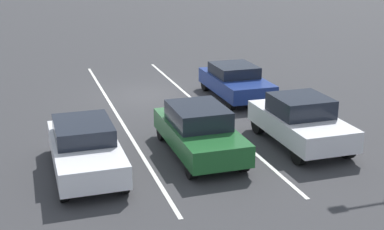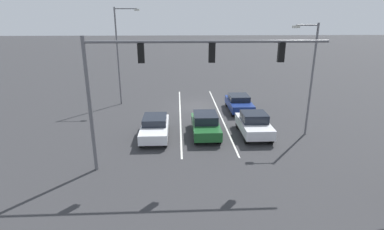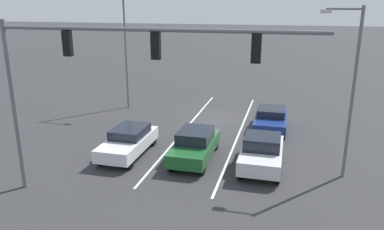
{
  "view_description": "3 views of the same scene",
  "coord_description": "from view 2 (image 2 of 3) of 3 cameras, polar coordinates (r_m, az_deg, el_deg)",
  "views": [
    {
      "loc": [
        4.95,
        21.87,
        6.3
      ],
      "look_at": [
        0.66,
        8.51,
        1.79
      ],
      "focal_mm": 50.0,
      "sensor_mm": 36.0,
      "label": 1
    },
    {
      "loc": [
        1.88,
        26.86,
        7.91
      ],
      "look_at": [
        0.9,
        6.53,
        1.3
      ],
      "focal_mm": 28.0,
      "sensor_mm": 36.0,
      "label": 2
    },
    {
      "loc": [
        -4.36,
        24.39,
        7.69
      ],
      "look_at": [
        0.45,
        5.83,
        1.96
      ],
      "focal_mm": 35.0,
      "sensor_mm": 36.0,
      "label": 3
    }
  ],
  "objects": [
    {
      "name": "ground_plane",
      "position": [
        28.07,
        1.19,
        1.62
      ],
      "size": [
        240.0,
        240.0,
        0.0
      ],
      "primitive_type": "plane",
      "color": "#333335"
    },
    {
      "name": "car_silver_leftlane_front",
      "position": [
        21.46,
        11.7,
        -1.69
      ],
      "size": [
        1.92,
        4.12,
        1.62
      ],
      "color": "silver",
      "rests_on": "ground_plane"
    },
    {
      "name": "car_darkgreen_midlane_front",
      "position": [
        21.11,
        2.57,
        -1.77
      ],
      "size": [
        1.83,
        4.36,
        1.54
      ],
      "color": "#1E5928",
      "rests_on": "ground_plane"
    },
    {
      "name": "street_lamp_left_shoulder",
      "position": [
        21.72,
        21.52,
        7.44
      ],
      "size": [
        1.73,
        0.24,
        7.63
      ],
      "color": "slate",
      "rests_on": "ground_plane"
    },
    {
      "name": "street_lamp_right_shoulder",
      "position": [
        28.79,
        -13.55,
        11.9
      ],
      "size": [
        2.27,
        0.24,
        8.84
      ],
      "color": "slate",
      "rests_on": "ground_plane"
    },
    {
      "name": "lane_stripe_left_divider",
      "position": [
        25.9,
        5.34,
        0.14
      ],
      "size": [
        0.12,
        16.93,
        0.01
      ],
      "primitive_type": "cube",
      "color": "silver",
      "rests_on": "ground_plane"
    },
    {
      "name": "car_navy_leftlane_second",
      "position": [
        26.94,
        8.94,
        2.32
      ],
      "size": [
        1.92,
        4.2,
        1.4
      ],
      "color": "navy",
      "rests_on": "ground_plane"
    },
    {
      "name": "lane_stripe_center_divider",
      "position": [
        25.65,
        -2.26,
        0.03
      ],
      "size": [
        0.12,
        16.93,
        0.01
      ],
      "primitive_type": "cube",
      "color": "silver",
      "rests_on": "ground_plane"
    },
    {
      "name": "car_white_rightlane_front",
      "position": [
        20.84,
        -7.09,
        -2.26
      ],
      "size": [
        1.82,
        4.38,
        1.43
      ],
      "color": "silver",
      "rests_on": "ground_plane"
    },
    {
      "name": "traffic_signal_gantry",
      "position": [
        15.16,
        -5.0,
        8.62
      ],
      "size": [
        12.14,
        0.37,
        7.12
      ],
      "color": "slate",
      "rests_on": "ground_plane"
    }
  ]
}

